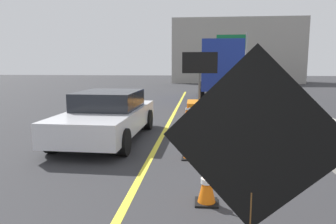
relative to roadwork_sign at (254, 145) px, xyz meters
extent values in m
cube|color=yellow|center=(-1.59, 4.03, -1.47)|extent=(0.14, 36.00, 0.01)
cube|color=orange|center=(0.00, 0.00, 0.05)|extent=(1.53, 0.37, 1.56)
cube|color=black|center=(0.00, -0.01, 0.05)|extent=(1.60, 0.37, 1.63)
cube|color=black|center=(0.01, 0.02, 0.05)|extent=(0.28, 0.07, 0.52)
cube|color=orange|center=(-0.49, 11.83, -1.25)|extent=(1.14, 1.82, 0.45)
cylinder|color=#4C4C4C|center=(-0.49, 11.83, -0.37)|extent=(0.10, 0.10, 1.30)
cube|color=black|center=(-0.49, 11.83, 0.75)|extent=(1.60, 0.12, 0.95)
sphere|color=yellow|center=(0.06, 11.89, 0.75)|extent=(0.09, 0.09, 0.09)
sphere|color=yellow|center=(-0.24, 11.88, 0.75)|extent=(0.09, 0.09, 0.09)
sphere|color=yellow|center=(-0.54, 11.88, 0.75)|extent=(0.09, 0.09, 0.09)
sphere|color=yellow|center=(-0.84, 11.87, 0.75)|extent=(0.09, 0.09, 0.09)
sphere|color=yellow|center=(-1.01, 11.86, 0.93)|extent=(0.09, 0.09, 0.09)
sphere|color=yellow|center=(-1.01, 11.86, 0.57)|extent=(0.09, 0.09, 0.09)
cube|color=black|center=(0.73, 18.06, -0.90)|extent=(1.61, 7.83, 0.25)
cube|color=silver|center=(0.75, 20.87, 0.18)|extent=(2.24, 2.20, 1.90)
cube|color=navy|center=(0.73, 16.86, 0.62)|extent=(2.26, 5.33, 2.78)
cylinder|color=black|center=(-0.31, 20.72, -1.02)|extent=(0.29, 0.90, 0.90)
cylinder|color=black|center=(1.81, 20.71, -1.02)|extent=(0.29, 0.90, 0.90)
cylinder|color=black|center=(-0.34, 15.72, -1.02)|extent=(0.29, 0.90, 0.90)
cylinder|color=black|center=(1.78, 15.70, -1.02)|extent=(0.29, 0.90, 0.90)
cube|color=silver|center=(-3.12, 6.02, -0.89)|extent=(2.00, 4.72, 0.60)
cube|color=black|center=(-3.11, 6.25, -0.34)|extent=(1.71, 2.14, 0.50)
cylinder|color=black|center=(-2.25, 4.45, -1.14)|extent=(0.24, 0.67, 0.66)
cylinder|color=black|center=(-4.06, 4.50, -1.14)|extent=(0.24, 0.67, 0.66)
cylinder|color=black|center=(-2.18, 7.54, -1.14)|extent=(0.24, 0.67, 0.66)
cylinder|color=black|center=(-3.98, 7.58, -1.14)|extent=(0.24, 0.67, 0.66)
cylinder|color=gray|center=(3.66, 26.90, 1.03)|extent=(0.18, 0.18, 5.00)
cube|color=#0F6033|center=(2.26, 26.94, 2.68)|extent=(2.60, 0.12, 1.30)
cube|color=white|center=(2.27, 26.97, 2.68)|extent=(1.82, 0.05, 0.18)
cube|color=gray|center=(3.69, 36.15, 2.15)|extent=(14.71, 6.33, 7.24)
cube|color=black|center=(-0.34, 2.01, -1.46)|extent=(0.36, 0.36, 0.03)
cone|color=orange|center=(-0.34, 2.01, -1.13)|extent=(0.28, 0.28, 0.62)
cylinder|color=white|center=(-0.34, 2.01, -1.10)|extent=(0.19, 0.19, 0.08)
cube|color=black|center=(-0.68, 4.34, -1.46)|extent=(0.36, 0.36, 0.03)
cone|color=#EA5B0C|center=(-0.68, 4.34, -1.15)|extent=(0.28, 0.28, 0.58)
cylinder|color=white|center=(-0.68, 4.34, -1.12)|extent=(0.19, 0.19, 0.08)
cube|color=black|center=(-0.85, 7.23, -1.46)|extent=(0.36, 0.36, 0.03)
cone|color=orange|center=(-0.85, 7.23, -1.14)|extent=(0.28, 0.28, 0.60)
cylinder|color=white|center=(-0.85, 7.23, -1.11)|extent=(0.19, 0.19, 0.08)
cube|color=black|center=(-0.95, 10.11, -1.46)|extent=(0.36, 0.36, 0.03)
cone|color=#EA5B0C|center=(-0.95, 10.11, -1.15)|extent=(0.28, 0.28, 0.58)
cylinder|color=white|center=(-0.95, 10.11, -1.12)|extent=(0.19, 0.19, 0.08)
camera|label=1|loc=(-0.47, -2.70, 0.69)|focal=33.73mm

